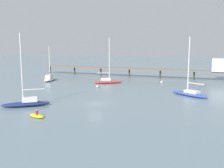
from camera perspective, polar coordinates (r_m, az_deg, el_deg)
The scene contains 9 objects.
ground_plane at distance 47.62m, azimuth -3.75°, elevation -4.34°, with size 400.00×400.00×0.00m, color slate.
pier at distance 83.96m, azimuth 12.69°, elevation 3.62°, with size 63.92×13.08×6.57m.
sailboat_blue at distance 57.16m, azimuth 16.61°, elevation -1.81°, with size 8.07×7.63×12.29m.
sailboat_red at distance 72.48m, azimuth -0.97°, elevation 0.73°, with size 8.25×4.96×12.51m.
sailboat_navy at distance 47.90m, azimuth -18.20°, elevation -3.79°, with size 8.28×5.99×12.60m.
sailboat_white at distance 79.36m, azimuth -13.49°, elevation 1.20°, with size 3.22×7.90×10.09m.
dinghy_yellow at distance 40.75m, azimuth -16.10°, elevation -6.62°, with size 3.43×2.83×1.14m.
mooring_buoy_far at distance 73.95m, azimuth 10.79°, elevation 0.45°, with size 0.65×0.65×0.65m, color silver.
mooring_buoy_outer at distance 65.09m, azimuth -3.21°, elevation -0.55°, with size 0.59×0.59×0.59m, color silver.
Camera 1 is at (13.03, -44.54, 10.71)m, focal length 41.81 mm.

